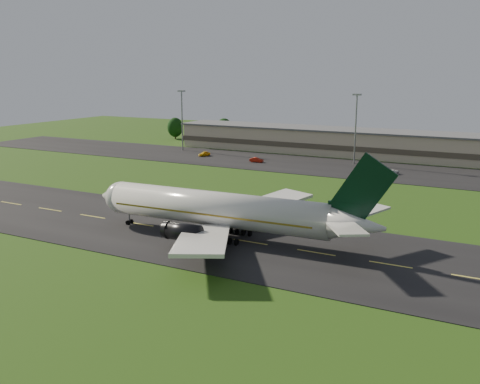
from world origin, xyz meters
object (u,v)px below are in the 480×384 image
at_px(light_mast_centre, 356,120).
at_px(service_vehicle_c, 391,172).
at_px(light_mast_west, 182,113).
at_px(service_vehicle_a, 204,154).
at_px(service_vehicle_b, 256,160).
at_px(terminal, 373,144).
at_px(airliner, 221,210).

bearing_deg(light_mast_centre, service_vehicle_c, -41.23).
bearing_deg(light_mast_west, service_vehicle_a, -30.53).
xyz_separation_m(light_mast_west, service_vehicle_b, (33.48, -10.84, -11.96)).
relative_size(service_vehicle_a, service_vehicle_b, 1.05).
height_order(terminal, service_vehicle_a, terminal).
xyz_separation_m(terminal, light_mast_west, (-61.40, -16.18, 8.75)).
bearing_deg(service_vehicle_b, light_mast_centre, -71.90).
distance_m(terminal, light_mast_west, 64.10).
relative_size(light_mast_west, service_vehicle_b, 4.91).
xyz_separation_m(light_mast_centre, service_vehicle_b, (-26.52, -10.84, -11.96)).
distance_m(airliner, light_mast_west, 100.74).
distance_m(service_vehicle_a, service_vehicle_c, 59.83).
bearing_deg(service_vehicle_c, airliner, -62.40).
xyz_separation_m(service_vehicle_a, service_vehicle_c, (59.72, -3.62, -0.16)).
bearing_deg(light_mast_centre, terminal, 85.05).
relative_size(light_mast_west, light_mast_centre, 1.00).
bearing_deg(light_mast_centre, service_vehicle_a, -170.30).
xyz_separation_m(terminal, service_vehicle_c, (11.80, -27.75, -3.31)).
height_order(light_mast_west, service_vehicle_a, light_mast_west).
bearing_deg(service_vehicle_c, light_mast_centre, 176.70).
bearing_deg(airliner, service_vehicle_c, 77.09).
bearing_deg(service_vehicle_b, light_mast_west, 67.92).
relative_size(airliner, light_mast_centre, 2.52).
relative_size(service_vehicle_b, service_vehicle_c, 0.99).
height_order(light_mast_west, service_vehicle_b, light_mast_west).
bearing_deg(terminal, service_vehicle_c, -66.97).
bearing_deg(service_vehicle_c, service_vehicle_a, -145.54).
relative_size(service_vehicle_a, service_vehicle_c, 1.04).
bearing_deg(terminal, airliner, -90.40).
xyz_separation_m(terminal, light_mast_centre, (-1.40, -16.18, 8.75)).
distance_m(light_mast_centre, service_vehicle_a, 48.67).
height_order(airliner, service_vehicle_a, airliner).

